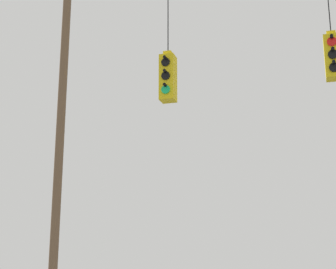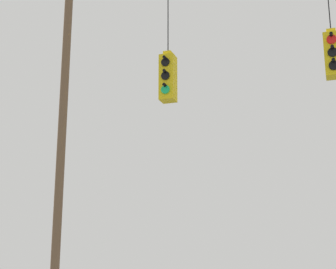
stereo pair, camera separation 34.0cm
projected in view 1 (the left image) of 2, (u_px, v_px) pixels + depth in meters
utility_pole_left at (59, 145)px, 12.20m from camera, size 0.21×0.21×9.43m
traffic_light_over_intersection at (168, 77)px, 11.78m from camera, size 0.34×0.58×3.09m
traffic_light_near_left_pole at (333, 56)px, 10.77m from camera, size 0.34×0.58×2.87m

